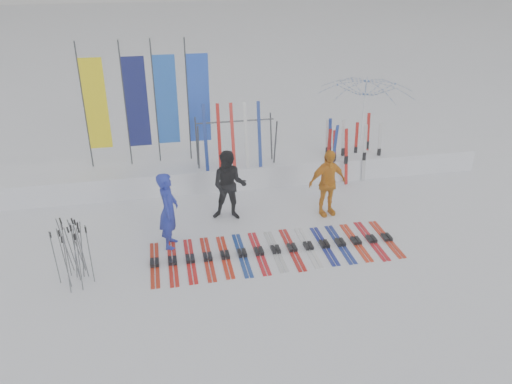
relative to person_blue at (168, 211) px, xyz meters
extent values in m
plane|color=white|center=(1.70, -1.41, -0.84)|extent=(120.00, 120.00, 0.00)
cube|color=white|center=(1.70, 3.19, -0.54)|extent=(14.00, 1.60, 0.60)
imported|color=#1B289F|center=(0.00, 0.00, 0.00)|extent=(0.51, 0.68, 1.68)
imported|color=black|center=(1.42, 0.96, 0.00)|extent=(0.95, 0.82, 1.67)
imported|color=orange|center=(3.70, 0.72, -0.03)|extent=(1.01, 0.57, 1.62)
imported|color=white|center=(5.85, 3.86, 0.42)|extent=(3.54, 3.57, 2.53)
cube|color=#B1250E|center=(-0.37, -0.68, -0.81)|extent=(0.17, 1.64, 0.07)
cube|color=red|center=(-0.01, -0.68, -0.81)|extent=(0.17, 1.69, 0.07)
cube|color=red|center=(0.35, -0.68, -0.81)|extent=(0.17, 1.66, 0.07)
cube|color=red|center=(0.71, -0.68, -0.81)|extent=(0.17, 1.66, 0.07)
cube|color=red|center=(1.07, -0.68, -0.81)|extent=(0.17, 1.61, 0.07)
cube|color=navy|center=(1.42, -0.68, -0.81)|extent=(0.17, 1.67, 0.07)
cube|color=red|center=(1.78, -0.68, -0.81)|extent=(0.17, 1.66, 0.07)
cube|color=#B3B6BB|center=(2.14, -0.68, -0.81)|extent=(0.17, 1.61, 0.07)
cube|color=#B2110E|center=(2.50, -0.68, -0.81)|extent=(0.17, 1.67, 0.07)
cube|color=silver|center=(2.85, -0.68, -0.81)|extent=(0.17, 1.64, 0.07)
cube|color=navy|center=(3.21, -0.68, -0.81)|extent=(0.17, 1.57, 0.07)
cube|color=navy|center=(3.57, -0.68, -0.81)|extent=(0.17, 1.58, 0.07)
cube|color=red|center=(3.93, -0.68, -0.81)|extent=(0.17, 1.57, 0.07)
cube|color=red|center=(4.29, -0.68, -0.81)|extent=(0.17, 1.64, 0.07)
cube|color=red|center=(4.64, -0.68, -0.81)|extent=(0.17, 1.57, 0.07)
cylinder|color=#595B60|center=(-1.83, -0.95, -0.24)|extent=(0.13, 0.10, 1.21)
cylinder|color=#595B60|center=(-1.96, -1.08, -0.23)|extent=(0.10, 0.10, 1.23)
cylinder|color=#595B60|center=(-1.79, -0.88, -0.24)|extent=(0.13, 0.12, 1.19)
cylinder|color=#595B60|center=(-1.66, -0.87, -0.22)|extent=(0.13, 0.09, 1.25)
cylinder|color=#595B60|center=(-1.78, -0.89, -0.24)|extent=(0.05, 0.13, 1.20)
cylinder|color=#595B60|center=(-1.96, -0.79, -0.24)|extent=(0.03, 0.12, 1.20)
cylinder|color=#595B60|center=(-1.66, -0.90, -0.26)|extent=(0.07, 0.13, 1.16)
cylinder|color=#595B60|center=(-1.78, -0.68, -0.22)|extent=(0.16, 0.15, 1.24)
cylinder|color=#595B60|center=(-1.87, -1.34, -0.22)|extent=(0.07, 0.08, 1.25)
cylinder|color=#595B60|center=(-1.51, -1.01, -0.23)|extent=(0.03, 0.07, 1.21)
cylinder|color=#595B60|center=(-2.00, -0.62, -0.22)|extent=(0.15, 0.11, 1.23)
cylinder|color=#595B60|center=(-2.14, -0.97, -0.26)|extent=(0.03, 0.06, 1.15)
cylinder|color=#595B60|center=(-1.76, -0.57, -0.27)|extent=(0.08, 0.08, 1.15)
cylinder|color=#595B60|center=(-1.68, -1.22, -0.24)|extent=(0.05, 0.11, 1.21)
cylinder|color=#383A3F|center=(-1.83, 3.38, 1.36)|extent=(0.04, 0.04, 3.20)
cube|color=yellow|center=(-1.54, 3.38, 1.41)|extent=(0.55, 0.03, 2.30)
cylinder|color=#383A3F|center=(-0.83, 3.35, 1.36)|extent=(0.04, 0.04, 3.20)
cube|color=#0C1255|center=(-0.54, 3.35, 1.41)|extent=(0.55, 0.03, 2.30)
cylinder|color=#383A3F|center=(-0.08, 3.42, 1.36)|extent=(0.04, 0.04, 3.20)
cube|color=blue|center=(0.21, 3.42, 1.41)|extent=(0.55, 0.03, 2.30)
cylinder|color=#383A3F|center=(0.75, 3.41, 1.36)|extent=(0.04, 0.04, 3.20)
cube|color=blue|center=(1.04, 3.41, 1.41)|extent=(0.55, 0.03, 2.30)
cylinder|color=#383A3F|center=(0.89, 2.54, 0.38)|extent=(0.04, 0.30, 1.23)
cylinder|color=#383A3F|center=(0.89, 3.04, 0.38)|extent=(0.04, 0.30, 1.23)
cylinder|color=#383A3F|center=(2.89, 2.54, 0.38)|extent=(0.04, 0.30, 1.23)
cylinder|color=#383A3F|center=(2.89, 3.04, 0.38)|extent=(0.04, 0.30, 1.23)
cylinder|color=#383A3F|center=(1.89, 2.79, 0.94)|extent=(2.00, 0.04, 0.04)
cube|color=navy|center=(4.44, 2.34, -0.01)|extent=(0.09, 0.05, 1.67)
cube|color=navy|center=(4.54, 2.95, -0.03)|extent=(0.09, 0.04, 1.63)
cube|color=silver|center=(4.84, 2.71, -0.01)|extent=(0.09, 0.02, 1.66)
cube|color=red|center=(5.31, 2.94, -0.10)|extent=(0.09, 0.04, 1.48)
cube|color=red|center=(5.70, 3.08, 0.00)|extent=(0.09, 0.04, 1.67)
cube|color=red|center=(4.35, 2.52, -0.10)|extent=(0.09, 0.03, 1.48)
cube|color=red|center=(4.53, 2.51, -0.11)|extent=(0.09, 0.02, 1.46)
cube|color=silver|center=(5.29, 2.31, -0.02)|extent=(0.09, 0.04, 1.65)
cube|color=silver|center=(4.47, 2.96, -0.05)|extent=(0.09, 0.04, 1.58)
cube|color=silver|center=(5.86, 2.62, -0.08)|extent=(0.09, 0.02, 1.53)
cube|color=red|center=(4.75, 2.24, -0.06)|extent=(0.09, 0.04, 1.56)
camera|label=1|loc=(-0.03, -9.33, 4.85)|focal=35.00mm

